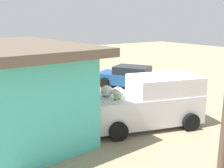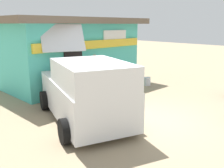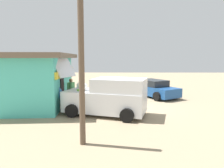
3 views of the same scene
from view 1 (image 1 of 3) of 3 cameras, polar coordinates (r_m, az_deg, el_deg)
ground_plane at (r=12.68m, az=7.01°, el=-5.46°), size 60.00×60.00×0.00m
storefront_bar at (r=10.40m, az=-20.89°, el=-0.78°), size 7.38×4.98×3.27m
delivery_van at (r=10.65m, az=7.86°, el=-3.67°), size 3.12×5.07×2.97m
parked_sedan at (r=16.75m, az=4.27°, el=1.43°), size 4.58×3.72×1.31m
vendor_standing at (r=11.16m, az=-9.19°, el=-2.83°), size 0.48×0.48×1.70m
customer_bending at (r=9.74m, az=-6.69°, el=-5.82°), size 0.60×0.69×1.48m
unloaded_banana_pile at (r=10.05m, az=-8.53°, el=-9.41°), size 0.77×0.81×0.42m
paint_bucket at (r=14.09m, az=-11.74°, el=-2.85°), size 0.32×0.32×0.41m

